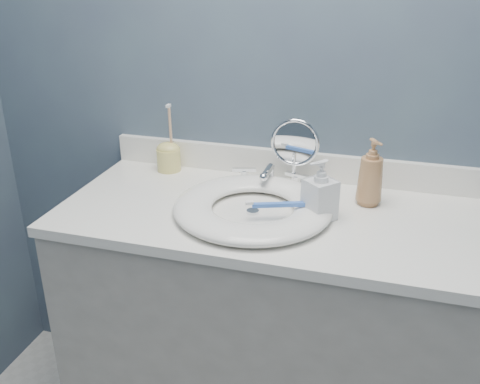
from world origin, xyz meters
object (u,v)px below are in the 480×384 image
at_px(toothbrush_holder, 169,155).
at_px(soap_bottle_amber, 371,172).
at_px(makeup_mirror, 295,151).
at_px(soap_bottle_clear, 320,190).

bearing_deg(toothbrush_holder, soap_bottle_amber, -7.25).
relative_size(makeup_mirror, soap_bottle_amber, 1.13).
height_order(makeup_mirror, soap_bottle_clear, makeup_mirror).
distance_m(soap_bottle_amber, soap_bottle_clear, 0.18).
relative_size(soap_bottle_clear, toothbrush_holder, 0.74).
bearing_deg(soap_bottle_amber, soap_bottle_clear, -167.28).
relative_size(makeup_mirror, soap_bottle_clear, 1.31).
xyz_separation_m(soap_bottle_amber, toothbrush_holder, (-0.67, 0.08, -0.05)).
xyz_separation_m(soap_bottle_amber, soap_bottle_clear, (-0.12, -0.14, -0.01)).
distance_m(soap_bottle_amber, toothbrush_holder, 0.67).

